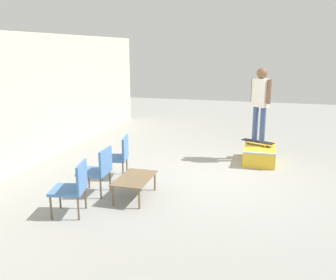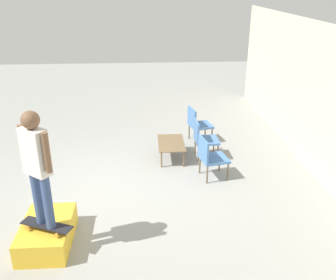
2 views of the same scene
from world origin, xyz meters
name	(u,v)px [view 1 (image 1 of 2)]	position (x,y,z in m)	size (l,w,h in m)	color
ground_plane	(219,180)	(0.00, 0.00, 0.00)	(24.00, 24.00, 0.00)	gray
house_wall_back	(33,101)	(0.00, 4.28, 1.50)	(12.00, 0.06, 3.00)	beige
skate_ramp_box	(260,154)	(1.53, -0.75, 0.19)	(1.17, 0.73, 0.39)	gold
skateboard_on_ramp	(258,142)	(1.71, -0.69, 0.45)	(0.49, 0.81, 0.07)	black
person_skater	(260,99)	(1.71, -0.69, 1.50)	(0.39, 0.47, 1.75)	#384C7A
coffee_table	(135,180)	(-1.33, 1.36, 0.35)	(0.99, 0.58, 0.38)	brown
patio_chair_left	(73,186)	(-2.25, 2.08, 0.49)	(0.62, 0.62, 0.88)	brown
patio_chair_center	(98,168)	(-1.33, 2.07, 0.49)	(0.54, 0.54, 0.88)	brown
patio_chair_right	(118,155)	(-0.37, 2.08, 0.49)	(0.61, 0.61, 0.88)	brown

